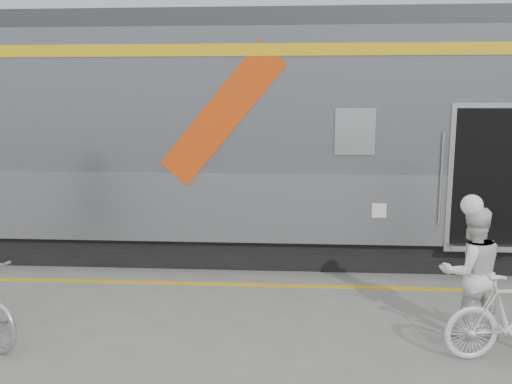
{
  "coord_description": "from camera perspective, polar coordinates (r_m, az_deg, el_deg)",
  "views": [
    {
      "loc": [
        1.12,
        -5.53,
        2.71
      ],
      "look_at": [
        0.65,
        1.6,
        1.5
      ],
      "focal_mm": 38.0,
      "sensor_mm": 36.0,
      "label": 1
    }
  ],
  "objects": [
    {
      "name": "ground",
      "position": [
        6.26,
        -7.17,
        -16.13
      ],
      "size": [
        90.0,
        90.0,
        0.0
      ],
      "primitive_type": "plane",
      "color": "slate",
      "rests_on": "ground"
    },
    {
      "name": "train",
      "position": [
        9.77,
        8.23,
        5.67
      ],
      "size": [
        24.0,
        3.17,
        4.1
      ],
      "color": "black",
      "rests_on": "ground"
    },
    {
      "name": "safety_strip",
      "position": [
        8.22,
        -4.3,
        -9.64
      ],
      "size": [
        24.0,
        0.12,
        0.01
      ],
      "primitive_type": "cube",
      "color": "gold",
      "rests_on": "ground"
    },
    {
      "name": "woman",
      "position": [
        6.75,
        21.69,
        -7.85
      ],
      "size": [
        0.83,
        0.69,
        1.53
      ],
      "primitive_type": "imported",
      "rotation": [
        0.0,
        0.0,
        3.3
      ],
      "color": "white",
      "rests_on": "ground"
    },
    {
      "name": "helmet_woman",
      "position": [
        6.55,
        22.17,
        -0.41
      ],
      "size": [
        0.24,
        0.24,
        0.24
      ],
      "primitive_type": "sphere",
      "color": "white",
      "rests_on": "woman"
    }
  ]
}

